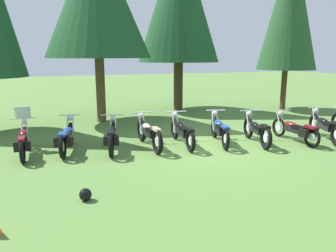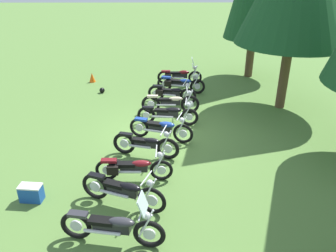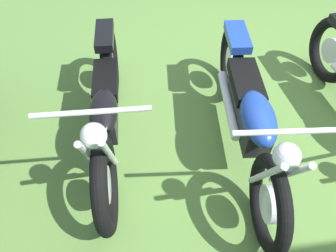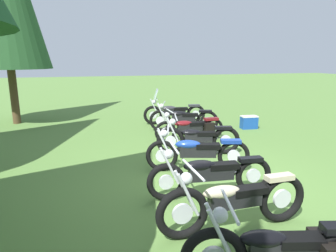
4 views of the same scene
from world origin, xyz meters
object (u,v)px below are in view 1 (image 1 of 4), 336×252
motorcycle_1 (67,137)px  motorcycle_3 (149,133)px  motorcycle_5 (220,130)px  motorcycle_8 (325,126)px  motorcycle_0 (24,140)px  motorcycle_7 (296,130)px  motorcycle_4 (182,131)px  motorcycle_2 (112,137)px  motorcycle_6 (257,130)px  pine_tree_3 (290,5)px  dropped_helmet (85,195)px

motorcycle_1 → motorcycle_3: (2.43, -0.46, 0.01)m
motorcycle_5 → motorcycle_8: bearing=-87.6°
motorcycle_0 → motorcycle_7: 8.54m
motorcycle_3 → motorcycle_0: bearing=83.0°
motorcycle_1 → motorcycle_4: motorcycle_1 is taller
motorcycle_2 → motorcycle_5: 3.50m
motorcycle_0 → motorcycle_1: bearing=-89.1°
motorcycle_1 → motorcycle_6: (5.87, -1.30, -0.00)m
motorcycle_3 → motorcycle_4: (1.09, -0.12, -0.02)m
motorcycle_3 → motorcycle_8: motorcycle_3 is taller
motorcycle_2 → motorcycle_6: 4.66m
motorcycle_1 → motorcycle_7: size_ratio=1.02×
motorcycle_3 → motorcycle_5: motorcycle_3 is taller
motorcycle_4 → motorcycle_6: size_ratio=1.08×
motorcycle_3 → pine_tree_3: (9.06, 4.53, 4.87)m
motorcycle_6 → motorcycle_7: (1.32, -0.33, -0.01)m
pine_tree_3 → motorcycle_3: bearing=-153.4°
dropped_helmet → motorcycle_1: bearing=90.7°
motorcycle_7 → motorcycle_1: bearing=78.0°
motorcycle_3 → motorcycle_2: bearing=89.2°
motorcycle_2 → motorcycle_7: 6.02m
motorcycle_8 → pine_tree_3: size_ratio=0.27×
motorcycle_7 → motorcycle_6: bearing=76.9°
motorcycle_3 → motorcycle_8: 6.04m
motorcycle_3 → pine_tree_3: 11.24m
motorcycle_0 → motorcycle_7: bearing=-100.0°
motorcycle_3 → motorcycle_8: (5.90, -1.30, 0.01)m
motorcycle_4 → motorcycle_8: (4.82, -1.18, 0.02)m
motorcycle_2 → motorcycle_8: 7.17m
motorcycle_2 → motorcycle_5: bearing=-81.5°
motorcycle_2 → pine_tree_3: 12.18m
motorcycle_6 → pine_tree_3: pine_tree_3 is taller
motorcycle_3 → dropped_helmet: 4.03m
pine_tree_3 → dropped_helmet: bearing=-145.9°
motorcycle_2 → motorcycle_4: bearing=-78.7°
motorcycle_6 → motorcycle_7: bearing=-89.8°
motorcycle_2 → motorcycle_6: bearing=-85.8°
motorcycle_2 → motorcycle_4: (2.23, -0.14, 0.00)m
motorcycle_2 → motorcycle_7: bearing=-86.5°
motorcycle_2 → motorcycle_5: size_ratio=0.95×
motorcycle_5 → dropped_helmet: size_ratio=8.95×
motorcycle_3 → motorcycle_6: size_ratio=1.10×
motorcycle_5 → pine_tree_3: bearing=-36.9°
motorcycle_7 → pine_tree_3: pine_tree_3 is taller
dropped_helmet → motorcycle_2: bearing=69.1°
motorcycle_6 → dropped_helmet: 6.31m
motorcycle_3 → dropped_helmet: (-2.39, -3.23, -0.33)m
motorcycle_2 → motorcycle_3: size_ratio=0.90×
motorcycle_0 → motorcycle_5: size_ratio=1.00×
motorcycle_0 → motorcycle_4: (4.71, -0.59, -0.01)m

